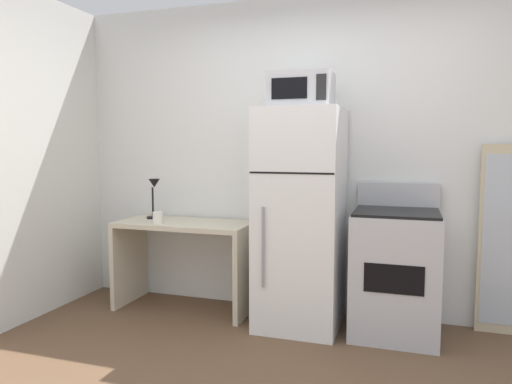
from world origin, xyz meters
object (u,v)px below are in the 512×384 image
(coffee_mug, at_px, (158,217))
(desk, at_px, (185,248))
(oven_range, at_px, (395,272))
(refrigerator, at_px, (301,219))
(microwave, at_px, (301,91))
(desk_lamp, at_px, (154,192))
(leaning_mirror, at_px, (511,241))

(coffee_mug, bearing_deg, desk, 37.85)
(desk, bearing_deg, oven_range, -0.98)
(refrigerator, distance_m, microwave, 0.96)
(desk, distance_m, coffee_mug, 0.36)
(coffee_mug, bearing_deg, refrigerator, 3.89)
(refrigerator, height_order, microwave, microwave)
(coffee_mug, height_order, refrigerator, refrigerator)
(desk, bearing_deg, microwave, -4.44)
(desk, bearing_deg, coffee_mug, -142.15)
(desk_lamp, height_order, oven_range, desk_lamp)
(desk_lamp, distance_m, oven_range, 2.11)
(desk_lamp, xyz_separation_m, leaning_mirror, (2.84, 0.16, -0.29))
(leaning_mirror, bearing_deg, refrigerator, -169.29)
(desk, distance_m, desk_lamp, 0.57)
(desk_lamp, xyz_separation_m, coffee_mug, (0.15, -0.20, -0.19))
(desk, xyz_separation_m, coffee_mug, (-0.18, -0.14, 0.28))
(desk, height_order, leaning_mirror, leaning_mirror)
(refrigerator, bearing_deg, oven_range, 2.30)
(leaning_mirror, bearing_deg, microwave, -168.51)
(leaning_mirror, bearing_deg, desk_lamp, -176.69)
(desk, height_order, microwave, microwave)
(desk, relative_size, leaning_mirror, 0.82)
(oven_range, relative_size, leaning_mirror, 0.79)
(oven_range, bearing_deg, refrigerator, -177.70)
(refrigerator, bearing_deg, microwave, -89.69)
(microwave, bearing_deg, desk_lamp, 174.01)
(coffee_mug, relative_size, microwave, 0.21)
(desk, distance_m, leaning_mirror, 2.53)
(oven_range, bearing_deg, desk, 179.02)
(refrigerator, relative_size, oven_range, 1.51)
(oven_range, bearing_deg, leaning_mirror, 17.77)
(oven_range, height_order, leaning_mirror, leaning_mirror)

